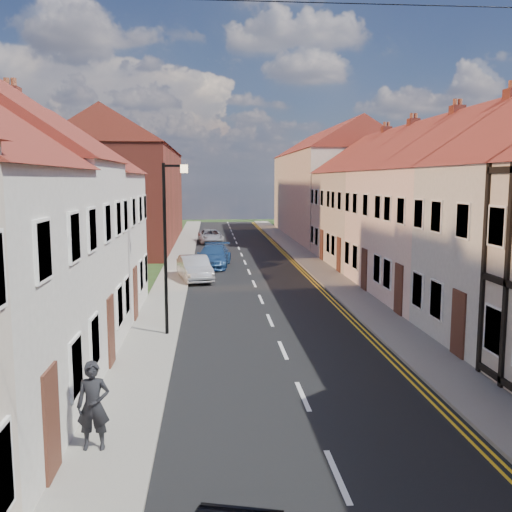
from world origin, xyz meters
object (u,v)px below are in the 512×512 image
car_mid (195,268)px  pedestrian_left (93,406)px  lamppost (168,238)px  car_far (213,256)px  car_distant (211,236)px

car_mid → pedestrian_left: (-1.53, -20.10, 0.34)m
car_mid → pedestrian_left: pedestrian_left is taller
lamppost → car_far: lamppost is taller
car_mid → pedestrian_left: bearing=-105.7°
pedestrian_left → car_mid: bearing=85.6°
car_mid → lamppost: bearing=-104.4°
car_distant → car_mid: bearing=-98.3°
lamppost → pedestrian_left: (-0.91, -8.71, -2.51)m
car_mid → pedestrian_left: 20.16m
car_far → car_mid: bearing=-95.5°
car_distant → pedestrian_left: pedestrian_left is taller
lamppost → car_far: size_ratio=1.24×
lamppost → car_far: bearing=84.1°
car_mid → car_far: bearing=66.0°
lamppost → car_mid: 11.76m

